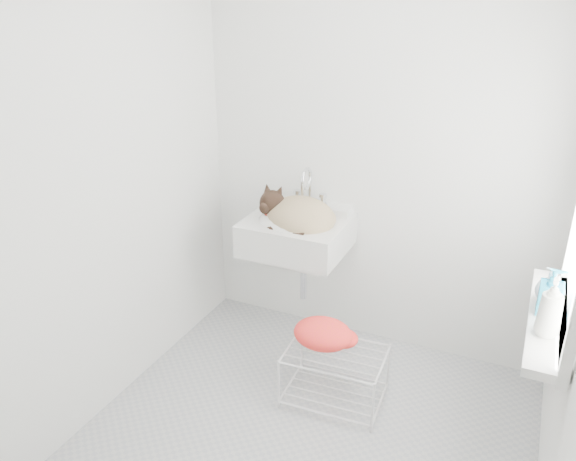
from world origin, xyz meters
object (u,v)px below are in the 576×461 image
at_px(sink, 297,219).
at_px(cat, 298,215).
at_px(wire_rack, 335,377).
at_px(bottle_c, 548,302).
at_px(bottle_b, 547,313).
at_px(bottle_a, 545,334).

distance_m(sink, cat, 0.05).
xyz_separation_m(wire_rack, bottle_c, (0.97, 0.03, 0.70)).
bearing_deg(wire_rack, bottle_b, -4.37).
height_order(sink, cat, cat).
distance_m(cat, bottle_c, 1.45).
bearing_deg(bottle_c, cat, 163.66).
xyz_separation_m(sink, bottle_a, (1.41, -0.71, 0.00)).
height_order(wire_rack, bottle_c, bottle_c).
height_order(bottle_a, bottle_c, bottle_a).
bearing_deg(bottle_b, sink, 159.32).
height_order(wire_rack, bottle_a, bottle_a).
xyz_separation_m(bottle_b, bottle_c, (0.00, 0.10, 0.00)).
bearing_deg(cat, bottle_c, -1.61).
relative_size(sink, cat, 1.19).
relative_size(wire_rack, bottle_c, 3.26).
height_order(wire_rack, bottle_b, bottle_b).
distance_m(cat, bottle_b, 1.49).
relative_size(sink, bottle_a, 2.81).
bearing_deg(sink, wire_rack, -46.43).
xyz_separation_m(sink, bottle_c, (1.41, -0.43, 0.00)).
height_order(cat, wire_rack, cat).
height_order(bottle_a, bottle_b, bottle_a).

